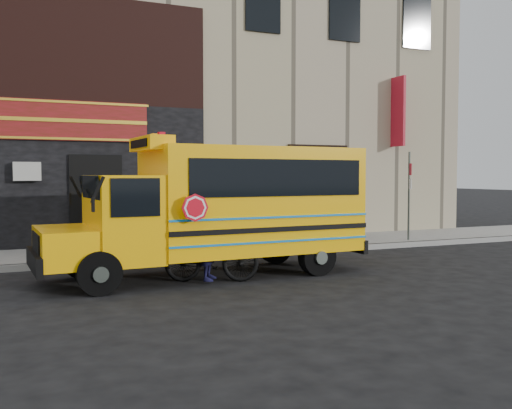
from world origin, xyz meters
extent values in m
plane|color=black|center=(0.00, 0.00, 0.00)|extent=(120.00, 120.00, 0.00)
cube|color=gray|center=(0.00, 2.60, 0.07)|extent=(40.00, 0.20, 0.15)
cube|color=slate|center=(0.00, 4.10, 0.07)|extent=(40.00, 3.00, 0.15)
cube|color=gray|center=(0.00, 10.50, 6.15)|extent=(20.00, 10.00, 12.00)
cube|color=black|center=(-5.00, 5.55, 2.15)|extent=(10.00, 0.30, 4.00)
cube|color=black|center=(-5.00, 5.55, 5.65)|extent=(10.00, 0.28, 3.00)
cube|color=#55190C|center=(-5.00, 5.38, 3.65)|extent=(6.50, 0.12, 1.10)
cube|color=black|center=(-3.20, 5.40, 1.40)|extent=(1.30, 0.10, 2.50)
cube|color=#A71325|center=(7.00, 5.15, 4.35)|extent=(0.10, 0.70, 2.40)
cylinder|color=black|center=(-3.99, -0.77, 0.40)|extent=(0.81, 0.32, 0.80)
cylinder|color=black|center=(-4.09, 1.13, 0.40)|extent=(0.81, 0.32, 0.80)
cylinder|color=black|center=(0.60, -0.53, 0.40)|extent=(0.81, 0.32, 0.80)
cylinder|color=black|center=(0.50, 1.37, 0.40)|extent=(0.81, 0.32, 0.80)
cube|color=#FFB105|center=(-4.49, 0.16, 0.80)|extent=(1.10, 2.05, 0.70)
cube|color=black|center=(-5.04, 0.13, 0.55)|extent=(0.22, 2.05, 0.35)
cube|color=#FFB105|center=(-3.39, 0.22, 1.30)|extent=(1.31, 2.16, 1.70)
cube|color=black|center=(-3.96, 0.19, 1.70)|extent=(0.15, 1.80, 0.90)
cube|color=#FFB105|center=(-0.55, 0.36, 1.62)|extent=(4.61, 2.43, 2.25)
cube|color=black|center=(1.73, 0.48, 0.55)|extent=(0.23, 2.20, 0.30)
cube|color=black|center=(-0.39, -0.74, 2.10)|extent=(3.90, 0.24, 0.75)
cube|color=#FFB105|center=(-2.79, 0.25, 2.78)|extent=(0.58, 1.62, 0.28)
cylinder|color=red|center=(-2.28, -1.03, 1.55)|extent=(0.52, 0.06, 0.52)
cylinder|color=#3C433D|center=(5.85, 3.06, 1.43)|extent=(0.06, 0.06, 2.86)
cube|color=#A71325|center=(5.83, 2.99, 2.32)|extent=(0.11, 0.24, 0.36)
cube|color=white|center=(5.83, 2.99, 1.88)|extent=(0.11, 0.24, 0.31)
imported|color=black|center=(-1.73, -0.34, 0.57)|extent=(1.96, 1.25, 1.14)
imported|color=black|center=(-1.79, -0.38, 0.87)|extent=(0.66, 0.75, 1.73)
camera|label=1|loc=(-5.42, -11.16, 2.16)|focal=40.00mm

